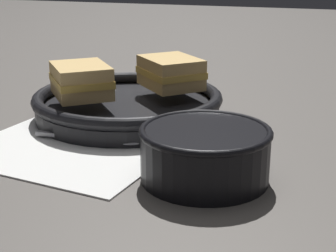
% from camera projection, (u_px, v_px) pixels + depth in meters
% --- Properties ---
extents(ground_plane, '(4.00, 4.00, 0.00)m').
position_uv_depth(ground_plane, '(143.00, 157.00, 0.63)').
color(ground_plane, '#56514C').
extents(napkin, '(0.28, 0.24, 0.00)m').
position_uv_depth(napkin, '(73.00, 145.00, 0.67)').
color(napkin, white).
rests_on(napkin, ground_plane).
extents(soup_bowl, '(0.15, 0.15, 0.06)m').
position_uv_depth(soup_bowl, '(205.00, 150.00, 0.56)').
color(soup_bowl, black).
rests_on(soup_bowl, ground_plane).
extents(spoon, '(0.15, 0.03, 0.01)m').
position_uv_depth(spoon, '(110.00, 139.00, 0.67)').
color(spoon, '#9E9EA3').
rests_on(spoon, napkin).
extents(skillet, '(0.29, 0.29, 0.04)m').
position_uv_depth(skillet, '(128.00, 104.00, 0.78)').
color(skillet, black).
rests_on(skillet, ground_plane).
extents(sandwich_near_left, '(0.12, 0.12, 0.05)m').
position_uv_depth(sandwich_near_left, '(171.00, 72.00, 0.79)').
color(sandwich_near_left, '#DBB26B').
rests_on(sandwich_near_left, skillet).
extents(sandwich_near_right, '(0.12, 0.12, 0.05)m').
position_uv_depth(sandwich_near_right, '(81.00, 80.00, 0.74)').
color(sandwich_near_right, '#DBB26B').
rests_on(sandwich_near_right, skillet).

